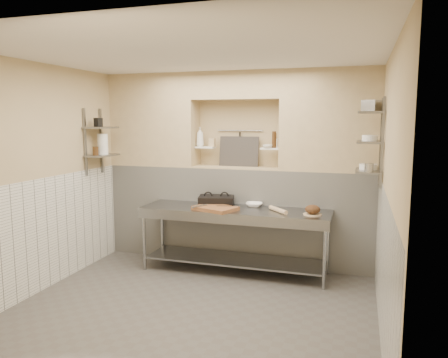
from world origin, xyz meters
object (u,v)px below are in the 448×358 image
at_px(prep_table, 234,227).
at_px(bread_loaf, 313,209).
at_px(mixing_bowl, 254,205).
at_px(bowl_alcove, 268,146).
at_px(bottle_soap, 200,137).
at_px(jug_left, 103,144).
at_px(cutting_board, 215,208).
at_px(rolling_pin, 278,210).
at_px(panini_press, 216,201).

distance_m(prep_table, bread_loaf, 1.11).
bearing_deg(bread_loaf, mixing_bowl, 160.88).
bearing_deg(bowl_alcove, bottle_soap, 177.90).
distance_m(bottle_soap, jug_left, 1.43).
bearing_deg(bottle_soap, prep_table, -38.55).
height_order(cutting_board, jug_left, jug_left).
distance_m(mixing_bowl, bottle_soap, 1.35).
height_order(bread_loaf, bowl_alcove, bowl_alcove).
bearing_deg(bottle_soap, bowl_alcove, -2.10).
height_order(bowl_alcove, jug_left, jug_left).
xyz_separation_m(prep_table, bowl_alcove, (0.34, 0.52, 1.09)).
bearing_deg(rolling_pin, panini_press, 167.94).
height_order(panini_press, cutting_board, panini_press).
xyz_separation_m(panini_press, jug_left, (-1.64, -0.28, 0.79)).
xyz_separation_m(bread_loaf, bowl_alcove, (-0.72, 0.58, 0.76)).
bearing_deg(cutting_board, bowl_alcove, 49.22).
relative_size(prep_table, rolling_pin, 6.70).
xyz_separation_m(prep_table, jug_left, (-1.96, -0.10, 1.12)).
relative_size(panini_press, rolling_pin, 1.45).
xyz_separation_m(mixing_bowl, jug_left, (-2.18, -0.34, 0.83)).
xyz_separation_m(cutting_board, rolling_pin, (0.84, 0.12, 0.01)).
distance_m(mixing_bowl, rolling_pin, 0.47).
relative_size(cutting_board, bowl_alcove, 3.87).
bearing_deg(panini_press, bottle_soap, 121.31).
xyz_separation_m(cutting_board, jug_left, (-1.73, 0.04, 0.84)).
bearing_deg(prep_table, mixing_bowl, 47.23).
distance_m(cutting_board, bread_loaf, 1.29).
height_order(cutting_board, bowl_alcove, bowl_alcove).
bearing_deg(rolling_pin, bowl_alcove, 116.08).
distance_m(prep_table, jug_left, 2.26).
height_order(panini_press, rolling_pin, panini_press).
distance_m(prep_table, panini_press, 0.49).
xyz_separation_m(panini_press, bottle_soap, (-0.38, 0.39, 0.89)).
bearing_deg(prep_table, cutting_board, -148.49).
distance_m(bread_loaf, bowl_alcove, 1.20).
height_order(cutting_board, bread_loaf, bread_loaf).
bearing_deg(prep_table, panini_press, 151.19).
height_order(cutting_board, mixing_bowl, mixing_bowl).
distance_m(cutting_board, bottle_soap, 1.26).
bearing_deg(rolling_pin, prep_table, 177.84).
distance_m(prep_table, rolling_pin, 0.67).
height_order(mixing_bowl, bread_loaf, bread_loaf).
bearing_deg(cutting_board, bread_loaf, 3.79).
distance_m(mixing_bowl, bread_loaf, 0.89).
height_order(mixing_bowl, rolling_pin, rolling_pin).
xyz_separation_m(mixing_bowl, rolling_pin, (0.39, -0.26, 0.00)).
distance_m(rolling_pin, bottle_soap, 1.71).
xyz_separation_m(mixing_bowl, bowl_alcove, (0.12, 0.29, 0.81)).
bearing_deg(jug_left, rolling_pin, 1.80).
height_order(prep_table, cutting_board, cutting_board).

